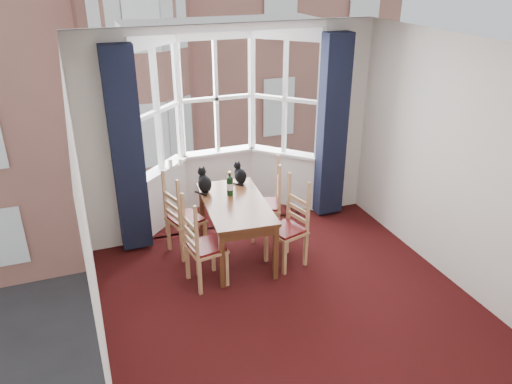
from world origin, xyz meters
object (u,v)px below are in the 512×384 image
chair_right_near (292,228)px  chair_right_far (272,206)px  wine_bottle (230,185)px  dining_table (236,209)px  candle_tall (170,163)px  chair_left_near (199,250)px  candle_short (180,162)px  cat_right (240,175)px  chair_left_far (180,222)px  cat_left (204,182)px

chair_right_near → chair_right_far: bearing=89.9°
chair_right_near → wine_bottle: (-0.61, 0.60, 0.44)m
dining_table → candle_tall: size_ratio=12.24×
chair_left_near → candle_tall: (0.04, 1.64, 0.46)m
wine_bottle → candle_short: 1.07m
dining_table → chair_left_near: chair_left_near is taller
candle_short → wine_bottle: bearing=-67.0°
chair_right_far → cat_right: 0.60m
chair_left_far → cat_left: 0.59m
dining_table → chair_right_far: 0.70m
chair_left_near → chair_left_far: bearing=94.2°
cat_left → wine_bottle: (0.28, -0.22, 0.01)m
chair_left_near → cat_right: 1.39m
candle_tall → chair_left_near: bearing=-91.5°
wine_bottle → candle_tall: wine_bottle is taller
wine_bottle → candle_tall: size_ratio=2.73×
chair_right_far → candle_tall: bearing=143.1°
cat_left → chair_left_near: bearing=-110.2°
dining_table → chair_left_far: 0.74m
chair_right_near → candle_tall: size_ratio=7.75×
dining_table → chair_right_near: (0.61, -0.39, -0.20)m
candle_tall → candle_short: candle_tall is taller
dining_table → cat_left: cat_left is taller
dining_table → candle_short: bearing=109.2°
chair_right_near → cat_right: (-0.36, 0.92, 0.41)m
chair_left_far → cat_right: cat_right is taller
chair_left_near → cat_left: cat_left is taller
chair_left_near → chair_right_near: same height
chair_right_near → cat_right: 1.07m
chair_left_far → chair_left_near: bearing=-85.8°
chair_right_near → chair_right_far: (0.00, 0.67, 0.00)m
chair_right_far → candle_short: bearing=138.3°
chair_right_far → chair_left_near: bearing=-148.1°
chair_right_far → cat_left: 0.99m
dining_table → candle_short: 1.29m
chair_left_near → chair_right_far: size_ratio=1.00×
wine_bottle → candle_short: (-0.42, 0.98, 0.01)m
chair_left_near → chair_left_far: size_ratio=1.00×
dining_table → cat_right: 0.63m
chair_right_near → candle_tall: candle_tall is taller
cat_left → candle_short: bearing=100.4°
chair_left_near → chair_left_far: 0.75m
dining_table → cat_right: (0.25, 0.54, 0.21)m
wine_bottle → cat_right: bearing=52.4°
dining_table → chair_right_far: size_ratio=1.58×
chair_left_far → chair_right_far: same height
chair_right_far → wine_bottle: bearing=-173.4°
dining_table → cat_right: cat_right is taller
cat_right → wine_bottle: wine_bottle is taller
chair_right_far → cat_left: (-0.88, 0.15, 0.42)m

